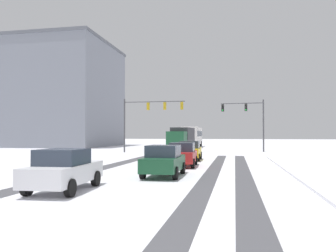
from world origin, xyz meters
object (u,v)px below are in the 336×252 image
car_dark_green_third (164,161)px  car_white_fourth (64,170)px  car_yellow_cab_lead (190,151)px  box_truck_delivery (182,139)px  traffic_signal_far_right (248,115)px  office_building_far_left_block (47,96)px  traffic_signal_far_left (149,112)px  bus_oncoming (192,135)px  car_red_second (182,154)px

car_dark_green_third → car_white_fourth: (-2.87, -5.13, 0.00)m
car_yellow_cab_lead → box_truck_delivery: box_truck_delivery is taller
traffic_signal_far_right → office_building_far_left_block: office_building_far_left_block is taller
car_yellow_cab_lead → car_dark_green_third: bearing=-89.5°
traffic_signal_far_left → office_building_far_left_block: bearing=143.8°
box_truck_delivery → car_yellow_cab_lead: bearing=-78.1°
car_yellow_cab_lead → bus_oncoming: size_ratio=0.38×
office_building_far_left_block → car_yellow_cab_lead: bearing=-43.2°
car_dark_green_third → office_building_far_left_block: bearing=127.7°
car_white_fourth → office_building_far_left_block: size_ratio=0.17×
car_dark_green_third → bus_oncoming: 39.50m
car_dark_green_third → office_building_far_left_block: 50.90m
car_white_fourth → bus_oncoming: bearing=90.7°
bus_oncoming → office_building_far_left_block: bearing=179.2°
car_red_second → bus_oncoming: (-3.52, 33.82, 1.18)m
box_truck_delivery → office_building_far_left_block: office_building_far_left_block is taller
traffic_signal_far_left → car_red_second: (6.68, -16.52, -4.02)m
bus_oncoming → box_truck_delivery: bearing=-88.2°
traffic_signal_far_right → car_yellow_cab_lead: 16.48m
bus_oncoming → car_red_second: bearing=-84.1°
traffic_signal_far_right → traffic_signal_far_left: 12.55m
car_red_second → office_building_far_left_block: office_building_far_left_block is taller
car_white_fourth → bus_oncoming: 44.48m
car_white_fourth → box_truck_delivery: bearing=90.1°
traffic_signal_far_right → bus_oncoming: traffic_signal_far_right is taller
traffic_signal_far_right → car_yellow_cab_lead: size_ratio=1.56×
car_dark_green_third → box_truck_delivery: box_truck_delivery is taller
traffic_signal_far_left → office_building_far_left_block: office_building_far_left_block is taller
bus_oncoming → office_building_far_left_block: office_building_far_left_block is taller
car_red_second → traffic_signal_far_left: bearing=112.0°
bus_oncoming → traffic_signal_far_left: bearing=-100.3°
traffic_signal_far_right → traffic_signal_far_left: (-11.86, -4.10, 0.22)m
car_dark_green_third → bus_oncoming: bus_oncoming is taller
bus_oncoming → box_truck_delivery: size_ratio=1.48×
car_red_second → box_truck_delivery: size_ratio=0.56×
traffic_signal_far_left → box_truck_delivery: traffic_signal_far_left is taller
box_truck_delivery → car_red_second: bearing=-80.9°
traffic_signal_far_right → box_truck_delivery: bearing=-168.6°
traffic_signal_far_left → bus_oncoming: bearing=79.7°
car_dark_green_third → car_white_fourth: bearing=-119.3°
traffic_signal_far_right → car_white_fourth: (-8.18, -31.26, -3.80)m
car_red_second → car_dark_green_third: bearing=-91.3°
car_yellow_cab_lead → traffic_signal_far_left: bearing=120.4°
traffic_signal_far_left → car_white_fourth: (3.68, -27.16, -4.02)m
car_red_second → office_building_far_left_block: (-30.81, 34.19, 8.55)m
car_red_second → box_truck_delivery: box_truck_delivery is taller
traffic_signal_far_left → car_yellow_cab_lead: (6.46, -11.01, -4.02)m
car_yellow_cab_lead → car_red_second: size_ratio=1.00×
car_dark_green_third → bus_oncoming: size_ratio=0.37×
traffic_signal_far_right → office_building_far_left_block: bearing=159.3°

